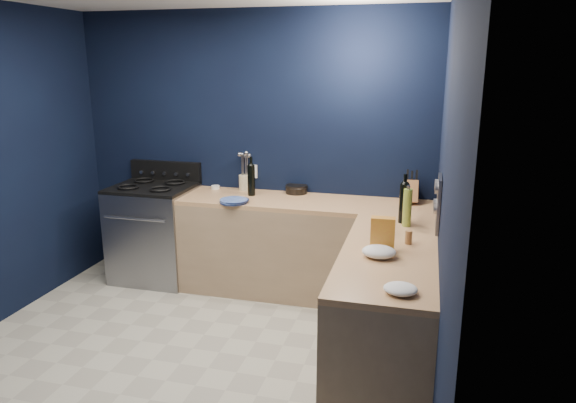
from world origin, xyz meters
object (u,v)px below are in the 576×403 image
(knife_block, at_px, (411,192))
(crouton_bag, at_px, (383,234))
(gas_range, at_px, (155,234))
(utensil_crock, at_px, (245,182))
(plate_stack, at_px, (234,201))

(knife_block, distance_m, crouton_bag, 1.34)
(crouton_bag, bearing_deg, gas_range, 151.42)
(knife_block, bearing_deg, utensil_crock, 170.79)
(gas_range, xyz_separation_m, knife_block, (2.45, 0.19, 0.54))
(gas_range, relative_size, crouton_bag, 3.96)
(gas_range, distance_m, plate_stack, 1.05)
(utensil_crock, xyz_separation_m, crouton_bag, (1.45, -1.41, 0.04))
(gas_range, bearing_deg, utensil_crock, 17.35)
(utensil_crock, bearing_deg, plate_stack, -82.82)
(crouton_bag, bearing_deg, knife_block, 81.75)
(plate_stack, bearing_deg, crouton_bag, -33.58)
(gas_range, bearing_deg, knife_block, 4.42)
(knife_block, height_order, crouton_bag, crouton_bag)
(gas_range, xyz_separation_m, utensil_crock, (0.86, 0.27, 0.51))
(knife_block, relative_size, crouton_bag, 0.85)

